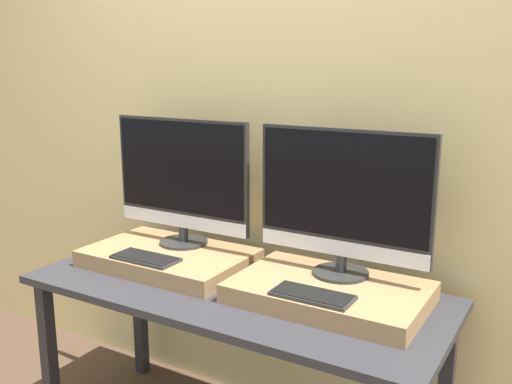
% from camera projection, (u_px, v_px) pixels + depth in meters
% --- Properties ---
extents(wall_back, '(8.00, 0.04, 2.60)m').
position_uv_depth(wall_back, '(286.00, 118.00, 2.34)').
color(wall_back, '#DBC684').
rests_on(wall_back, ground_plane).
extents(workbench, '(1.59, 0.67, 0.70)m').
position_uv_depth(workbench, '(235.00, 306.00, 2.15)').
color(workbench, '#2D2D33').
rests_on(workbench, ground_plane).
extents(wooden_riser_left, '(0.66, 0.43, 0.07)m').
position_uv_depth(wooden_riser_left, '(169.00, 258.00, 2.35)').
color(wooden_riser_left, '#99754C').
rests_on(wooden_riser_left, workbench).
extents(monitor_left, '(0.64, 0.20, 0.53)m').
position_uv_depth(monitor_left, '(182.00, 179.00, 2.36)').
color(monitor_left, '#282828').
rests_on(monitor_left, wooden_riser_left).
extents(keyboard_left, '(0.27, 0.12, 0.01)m').
position_uv_depth(keyboard_left, '(146.00, 258.00, 2.22)').
color(keyboard_left, '#2D2D2D').
rests_on(keyboard_left, wooden_riser_left).
extents(wooden_riser_right, '(0.66, 0.43, 0.07)m').
position_uv_depth(wooden_riser_right, '(329.00, 292.00, 1.99)').
color(wooden_riser_right, '#99754C').
rests_on(wooden_riser_right, workbench).
extents(monitor_right, '(0.64, 0.20, 0.53)m').
position_uv_depth(monitor_right, '(343.00, 199.00, 2.01)').
color(monitor_right, '#282828').
rests_on(monitor_right, wooden_riser_right).
extents(keyboard_right, '(0.27, 0.12, 0.01)m').
position_uv_depth(keyboard_right, '(312.00, 295.00, 1.87)').
color(keyboard_right, '#2D2D2D').
rests_on(keyboard_right, wooden_riser_right).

